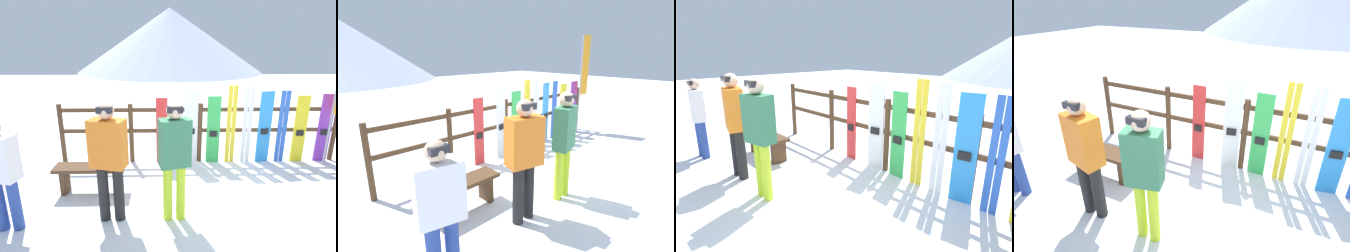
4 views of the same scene
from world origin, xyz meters
TOP-DOWN VIEW (x-y plane):
  - ground_plane at (0.00, 0.00)m, footprint 40.00×40.00m
  - mountain_backdrop at (0.00, 23.66)m, footprint 18.00×18.00m
  - fence at (0.00, 1.66)m, footprint 5.97×0.10m
  - bench at (-2.05, 0.43)m, footprint 1.19×0.36m
  - person_orange at (-1.54, -0.34)m, footprint 0.53×0.37m
  - person_plaid_green at (-0.64, -0.35)m, footprint 0.46×0.33m
  - person_white at (-2.91, -0.52)m, footprint 0.50×0.35m
  - snowboard_red at (-0.81, 1.60)m, footprint 0.24×0.06m
  - snowboard_white at (-0.20, 1.60)m, footprint 0.29×0.10m
  - snowboard_green at (0.28, 1.60)m, footprint 0.28×0.06m
  - ski_pair_yellow at (0.65, 1.60)m, footprint 0.20×0.02m
  - ski_pair_white at (0.99, 1.60)m, footprint 0.19×0.02m
  - snowboard_blue at (1.37, 1.60)m, footprint 0.30×0.10m
  - ski_pair_blue at (1.75, 1.60)m, footprint 0.19×0.02m
  - snowboard_yellow at (2.14, 1.60)m, footprint 0.27×0.06m
  - snowboard_purple at (2.67, 1.60)m, footprint 0.28×0.08m

SIDE VIEW (x-z plane):
  - ground_plane at x=0.00m, z-range 0.00..0.00m
  - bench at x=-2.05m, z-range 0.11..0.60m
  - snowboard_red at x=-0.81m, z-range 0.00..1.42m
  - snowboard_green at x=0.28m, z-range 0.00..1.45m
  - snowboard_yellow at x=2.14m, z-range 0.00..1.46m
  - snowboard_purple at x=2.67m, z-range 0.00..1.49m
  - fence at x=0.00m, z-range 0.12..1.42m
  - snowboard_blue at x=1.37m, z-range 0.00..1.55m
  - ski_pair_blue at x=1.75m, z-range 0.00..1.57m
  - snowboard_white at x=-0.20m, z-range 0.00..1.57m
  - ski_pair_white at x=0.99m, z-range 0.00..1.65m
  - ski_pair_yellow at x=0.65m, z-range 0.00..1.68m
  - person_white at x=-2.91m, z-range 0.11..1.69m
  - person_orange at x=-1.54m, z-range 0.13..1.88m
  - person_plaid_green at x=-0.64m, z-range 0.15..1.90m
  - mountain_backdrop at x=0.00m, z-range 0.00..6.00m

